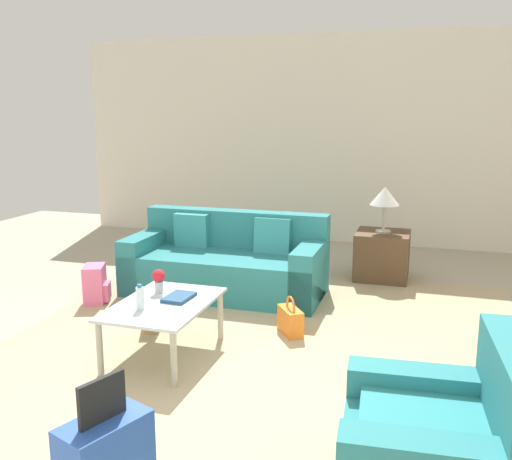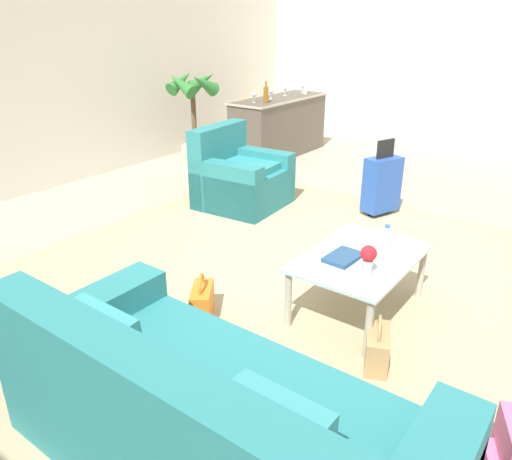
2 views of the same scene
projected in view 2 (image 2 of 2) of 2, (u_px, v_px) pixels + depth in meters
ground_plane at (324, 272)px, 4.35m from camera, size 12.00×12.00×0.00m
wall_back at (35, 62)px, 5.98m from camera, size 10.24×0.12×3.10m
wall_right at (497, 53)px, 7.48m from camera, size 0.12×8.00×3.10m
area_rug at (266, 293)px, 4.02m from camera, size 5.20×4.40×0.01m
couch at (205, 431)px, 2.29m from camera, size 0.97×2.14×0.87m
armchair at (238, 180)px, 5.81m from camera, size 0.97×0.96×0.91m
coffee_table at (360, 263)px, 3.63m from camera, size 1.06×0.71×0.46m
water_bottle at (386, 238)px, 3.66m from camera, size 0.06×0.06×0.20m
coffee_table_book at (343, 257)px, 3.55m from camera, size 0.30×0.21×0.03m
flower_vase at (368, 257)px, 3.31m from camera, size 0.11×0.11×0.21m
bar_console at (279, 126)px, 7.88m from camera, size 1.85×0.66×0.90m
wine_glass_leftmost at (254, 95)px, 7.21m from camera, size 0.08×0.08×0.15m
wine_glass_left_of_centre at (271, 92)px, 7.52m from camera, size 0.08×0.08×0.15m
wine_glass_right_of_centre at (285, 89)px, 7.85m from camera, size 0.08×0.08×0.15m
wine_glass_rightmost at (303, 86)px, 8.12m from camera, size 0.08×0.08×0.15m
wine_bottle_amber at (266, 94)px, 7.20m from camera, size 0.07×0.07×0.30m
wine_bottle_clear at (306, 87)px, 8.01m from camera, size 0.07×0.07×0.30m
suitcase_blue at (382, 184)px, 5.50m from camera, size 0.45×0.35×0.85m
handbag_orange at (202, 302)px, 3.65m from camera, size 0.34×0.30×0.36m
handbag_tan at (377, 348)px, 3.15m from camera, size 0.35×0.26×0.36m
potted_palm at (194, 115)px, 7.14m from camera, size 0.64×0.64×1.40m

